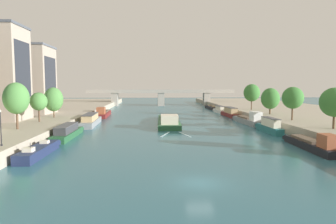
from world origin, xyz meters
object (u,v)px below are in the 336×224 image
(tree_right_end_of_row, at_px, (252,93))
(bridge_far, at_px, (161,95))
(moored_boat_right_far, at_px, (312,144))
(moored_boat_right_second, at_px, (270,126))
(moored_boat_left_end, at_px, (91,120))
(tree_left_past_mid, at_px, (16,98))
(moored_boat_right_upstream, at_px, (220,110))
(tree_left_third, at_px, (39,102))
(moored_boat_left_second, at_px, (39,151))
(tree_left_far, at_px, (53,99))
(moored_boat_right_end, at_px, (249,120))
(tree_right_far, at_px, (270,99))
(barge_midriver, at_px, (169,121))
(lamppost_left_bank, at_px, (1,126))
(moored_boat_left_gap_after, at_px, (68,132))
(moored_boat_right_gap_after, at_px, (230,113))
(moored_boat_right_near, at_px, (212,108))
(tree_right_second, at_px, (293,98))
(moored_boat_left_far, at_px, (103,113))
(tree_right_past_mid, at_px, (335,102))

(tree_right_end_of_row, relative_size, bridge_far, 0.12)
(moored_boat_right_far, bearing_deg, bridge_far, 100.77)
(moored_boat_right_second, height_order, bridge_far, bridge_far)
(moored_boat_right_far, bearing_deg, moored_boat_left_end, 141.46)
(tree_left_past_mid, bearing_deg, moored_boat_right_far, -12.26)
(moored_boat_right_far, height_order, moored_boat_right_upstream, moored_boat_right_far)
(moored_boat_right_second, distance_m, tree_left_third, 44.65)
(tree_left_past_mid, bearing_deg, moored_boat_right_second, 7.85)
(moored_boat_left_second, xyz_separation_m, tree_left_far, (-7.10, 28.91, 5.26))
(moored_boat_right_end, bearing_deg, moored_boat_left_second, -140.82)
(moored_boat_right_far, distance_m, moored_boat_right_end, 29.07)
(moored_boat_right_upstream, relative_size, tree_right_far, 1.76)
(barge_midriver, distance_m, tree_left_third, 27.92)
(barge_midriver, relative_size, lamppost_left_bank, 5.65)
(moored_boat_right_upstream, distance_m, lamppost_left_bank, 74.73)
(barge_midriver, relative_size, moored_boat_right_far, 1.77)
(moored_boat_left_gap_after, bearing_deg, moored_boat_left_end, 87.56)
(tree_left_past_mid, xyz_separation_m, tree_right_end_of_row, (50.89, 36.78, -0.02))
(lamppost_left_bank, bearing_deg, tree_left_far, 97.16)
(tree_right_end_of_row, distance_m, lamppost_left_bank, 69.05)
(barge_midriver, distance_m, moored_boat_right_end, 18.87)
(moored_boat_right_gap_after, height_order, lamppost_left_bank, lamppost_left_bank)
(moored_boat_left_gap_after, relative_size, moored_boat_right_near, 0.93)
(moored_boat_right_upstream, height_order, tree_right_second, tree_right_second)
(moored_boat_left_gap_after, relative_size, tree_right_end_of_row, 1.84)
(moored_boat_left_end, height_order, moored_boat_right_second, moored_boat_right_second)
(moored_boat_right_second, bearing_deg, tree_right_end_of_row, 77.56)
(lamppost_left_bank, bearing_deg, tree_left_past_mid, 106.62)
(moored_boat_left_far, relative_size, moored_boat_right_end, 1.10)
(tree_right_second, bearing_deg, tree_left_far, 170.76)
(moored_boat_right_gap_after, distance_m, moored_boat_right_near, 29.06)
(moored_boat_right_far, xyz_separation_m, moored_boat_right_gap_after, (0.49, 45.72, 0.29))
(tree_left_past_mid, xyz_separation_m, bridge_far, (26.06, 84.64, -2.24))
(moored_boat_left_far, relative_size, tree_left_far, 2.50)
(moored_boat_left_second, bearing_deg, moored_boat_right_second, 24.67)
(moored_boat_right_far, bearing_deg, moored_boat_left_second, -177.98)
(tree_right_past_mid, distance_m, bridge_far, 90.75)
(moored_boat_right_gap_after, distance_m, tree_left_past_mid, 57.61)
(moored_boat_right_end, relative_size, moored_boat_right_upstream, 1.33)
(barge_midriver, relative_size, tree_left_past_mid, 3.17)
(moored_boat_right_gap_after, bearing_deg, tree_right_far, -64.20)
(barge_midriver, xyz_separation_m, moored_boat_right_near, (19.22, 45.71, -0.30))
(tree_left_third, bearing_deg, tree_left_past_mid, -89.30)
(moored_boat_left_gap_after, relative_size, bridge_far, 0.21)
(barge_midriver, bearing_deg, bridge_far, 89.63)
(moored_boat_left_gap_after, bearing_deg, tree_left_past_mid, -160.20)
(moored_boat_right_second, xyz_separation_m, tree_left_far, (-43.96, 11.98, 4.69))
(moored_boat_right_near, bearing_deg, bridge_far, 134.07)
(moored_boat_right_second, bearing_deg, moored_boat_right_end, 88.31)
(moored_boat_right_second, bearing_deg, moored_boat_right_far, -90.48)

